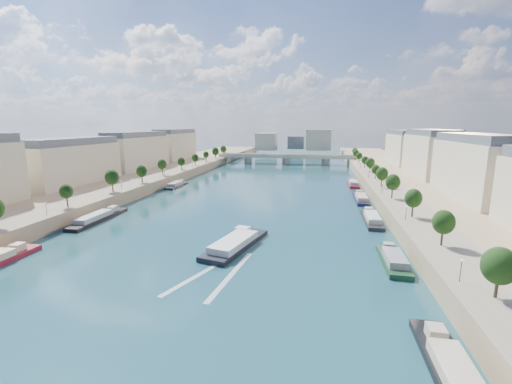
% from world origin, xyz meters
% --- Properties ---
extents(ground, '(700.00, 700.00, 0.00)m').
position_xyz_m(ground, '(0.00, 100.00, 0.00)').
color(ground, '#0D2E3B').
rests_on(ground, ground).
extents(quay_left, '(44.00, 520.00, 5.00)m').
position_xyz_m(quay_left, '(-72.00, 100.00, 2.50)').
color(quay_left, '#9E8460').
rests_on(quay_left, ground).
extents(quay_right, '(44.00, 520.00, 5.00)m').
position_xyz_m(quay_right, '(72.00, 100.00, 2.50)').
color(quay_right, '#9E8460').
rests_on(quay_right, ground).
extents(pave_left, '(14.00, 520.00, 0.10)m').
position_xyz_m(pave_left, '(-57.00, 100.00, 5.05)').
color(pave_left, gray).
rests_on(pave_left, quay_left).
extents(pave_right, '(14.00, 520.00, 0.10)m').
position_xyz_m(pave_right, '(57.00, 100.00, 5.05)').
color(pave_right, gray).
rests_on(pave_right, quay_right).
extents(trees_left, '(4.80, 268.80, 8.26)m').
position_xyz_m(trees_left, '(-55.00, 102.00, 10.48)').
color(trees_left, '#382B1E').
rests_on(trees_left, ground).
extents(trees_right, '(4.80, 268.80, 8.26)m').
position_xyz_m(trees_right, '(55.00, 110.00, 10.48)').
color(trees_right, '#382B1E').
rests_on(trees_right, ground).
extents(lamps_left, '(0.36, 200.36, 4.28)m').
position_xyz_m(lamps_left, '(-52.50, 90.00, 7.78)').
color(lamps_left, black).
rests_on(lamps_left, ground).
extents(lamps_right, '(0.36, 200.36, 4.28)m').
position_xyz_m(lamps_right, '(52.50, 105.00, 7.78)').
color(lamps_right, black).
rests_on(lamps_right, ground).
extents(buildings_left, '(16.00, 226.00, 23.20)m').
position_xyz_m(buildings_left, '(-85.00, 112.00, 16.45)').
color(buildings_left, beige).
rests_on(buildings_left, ground).
extents(buildings_right, '(16.00, 226.00, 23.20)m').
position_xyz_m(buildings_right, '(85.00, 112.00, 16.45)').
color(buildings_right, beige).
rests_on(buildings_right, ground).
extents(skyline, '(79.00, 42.00, 22.00)m').
position_xyz_m(skyline, '(3.19, 319.52, 14.66)').
color(skyline, beige).
rests_on(skyline, ground).
extents(bridge, '(112.00, 12.00, 8.15)m').
position_xyz_m(bridge, '(0.00, 225.23, 5.08)').
color(bridge, '#C1B79E').
rests_on(bridge, ground).
extents(tour_barge, '(13.39, 27.44, 3.69)m').
position_xyz_m(tour_barge, '(6.53, 27.70, 0.97)').
color(tour_barge, black).
rests_on(tour_barge, ground).
extents(wake, '(13.47, 25.98, 0.04)m').
position_xyz_m(wake, '(6.53, 11.06, 0.02)').
color(wake, silver).
rests_on(wake, ground).
extents(moored_barges_left, '(5.00, 153.52, 3.60)m').
position_xyz_m(moored_barges_left, '(-45.50, 30.79, 0.84)').
color(moored_barges_left, '#1A1A3A').
rests_on(moored_barges_left, ground).
extents(moored_barges_right, '(5.00, 166.29, 3.60)m').
position_xyz_m(moored_barges_right, '(45.50, 57.46, 0.84)').
color(moored_barges_right, black).
rests_on(moored_barges_right, ground).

